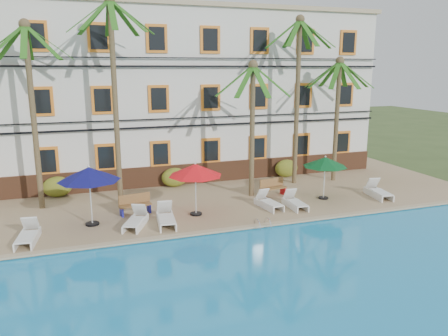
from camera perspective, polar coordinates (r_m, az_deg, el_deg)
name	(u,v)px	position (r m, az deg, el deg)	size (l,w,h in m)	color
ground	(225,228)	(19.51, 0.17, -7.82)	(100.00, 100.00, 0.00)	#384C23
pool_deck	(196,195)	(24.01, -3.74, -3.52)	(30.00, 12.00, 0.25)	tan
swimming_pool	(303,305)	(13.67, 10.24, -17.21)	(26.00, 12.00, 0.20)	#1B8CCB
pool_coping	(232,229)	(18.62, 1.08, -7.95)	(30.00, 0.35, 0.06)	tan
hotel_building	(173,93)	(27.91, -6.62, 9.70)	(25.40, 6.44, 10.22)	silver
palm_a	(31,92)	(22.16, -23.89, 9.03)	(3.99, 3.99, 8.81)	brown
palm_b	(114,77)	(21.76, -14.19, 11.44)	(3.99, 3.99, 10.00)	brown
palm_c	(252,110)	(22.56, 3.73, 7.56)	(3.99, 3.99, 7.06)	brown
palm_d	(298,80)	(25.44, 9.62, 11.20)	(3.99, 3.99, 9.52)	brown
palm_e	(338,102)	(26.66, 14.61, 8.33)	(3.99, 3.99, 7.32)	brown
shrub_left	(57,187)	(24.64, -20.95, -2.31)	(1.50, 0.90, 1.10)	#205317
shrub_mid	(174,177)	(25.15, -6.49, -1.22)	(1.50, 0.90, 1.10)	#205317
shrub_right	(286,168)	(27.50, 8.14, -0.04)	(1.50, 0.90, 1.10)	#205317
umbrella_blue	(89,174)	(19.37, -17.23, -0.79)	(2.65, 2.65, 2.65)	black
umbrella_red	(195,170)	(19.89, -3.76, -0.29)	(2.49, 2.49, 2.49)	black
umbrella_green	(325,162)	(22.97, 13.08, 0.75)	(2.28, 2.28, 2.29)	black
lounger_a	(28,235)	(18.90, -24.25, -7.99)	(0.88, 1.94, 0.88)	white
lounger_b	(136,220)	(19.25, -11.43, -6.69)	(1.37, 1.96, 0.88)	white
lounger_c	(166,218)	(19.29, -7.59, -6.43)	(0.91, 2.06, 0.94)	white
lounger_d	(268,202)	(21.45, 5.82, -4.46)	(0.89, 1.87, 0.85)	white
lounger_e	(295,202)	(21.66, 9.22, -4.40)	(0.70, 1.80, 0.84)	white
lounger_f	(378,191)	(24.47, 19.48, -2.90)	(0.99, 2.04, 0.93)	white
bench_left	(135,204)	(20.85, -11.59, -4.62)	(1.56, 0.70, 0.93)	olive
bench_right	(272,187)	(23.38, 6.34, -2.51)	(1.56, 0.75, 0.93)	olive
pool_ladder	(263,227)	(19.02, 5.07, -7.63)	(0.54, 0.74, 0.74)	silver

